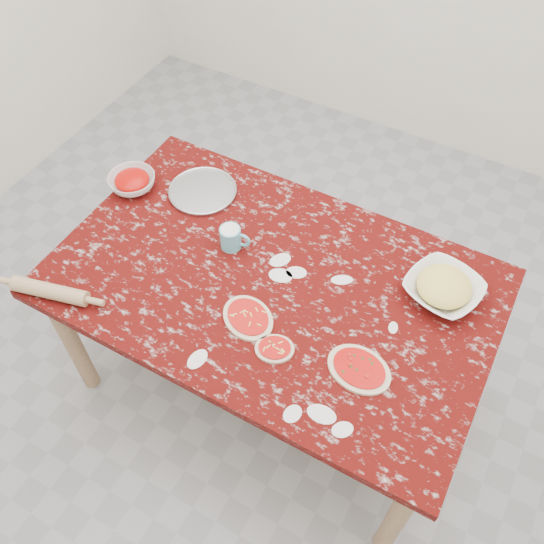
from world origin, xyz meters
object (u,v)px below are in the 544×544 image
at_px(pizza_tray, 203,191).
at_px(cheese_bowl, 443,289).
at_px(worktable, 272,294).
at_px(rolling_pin, 50,291).
at_px(sauce_bowl, 132,182).
at_px(flour_mug, 231,238).

bearing_deg(pizza_tray, cheese_bowl, -1.39).
height_order(worktable, cheese_bowl, cheese_bowl).
height_order(pizza_tray, rolling_pin, rolling_pin).
distance_m(worktable, sauce_bowl, 0.76).
bearing_deg(flour_mug, sauce_bowl, 171.75).
relative_size(pizza_tray, rolling_pin, 0.97).
distance_m(sauce_bowl, flour_mug, 0.53).
relative_size(cheese_bowl, flour_mug, 2.17).
relative_size(worktable, rolling_pin, 5.64).
xyz_separation_m(pizza_tray, cheese_bowl, (1.03, -0.03, 0.03)).
xyz_separation_m(cheese_bowl, rolling_pin, (-1.21, -0.68, -0.00)).
bearing_deg(flour_mug, pizza_tray, 143.58).
relative_size(cheese_bowl, rolling_pin, 0.91).
bearing_deg(worktable, sauce_bowl, 168.72).
xyz_separation_m(worktable, cheese_bowl, (0.56, 0.24, 0.11)).
relative_size(worktable, sauce_bowl, 8.34).
height_order(worktable, flour_mug, flour_mug).
height_order(worktable, pizza_tray, pizza_tray).
xyz_separation_m(sauce_bowl, flour_mug, (0.53, -0.08, 0.02)).
xyz_separation_m(sauce_bowl, rolling_pin, (0.09, -0.59, -0.00)).
bearing_deg(sauce_bowl, pizza_tray, 23.11).
bearing_deg(rolling_pin, flour_mug, 49.27).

